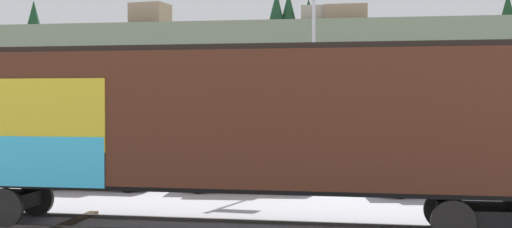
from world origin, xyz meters
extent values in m
plane|color=#B2B5BC|center=(0.00, 0.00, 0.00)|extent=(260.00, 260.00, 0.00)
cube|color=#4C4742|center=(0.16, 0.72, 0.04)|extent=(59.99, 1.16, 0.08)
cube|color=#423323|center=(-3.59, 0.07, 0.04)|extent=(0.28, 2.50, 0.07)
cube|color=#472316|center=(0.15, 0.00, 2.59)|extent=(17.19, 3.38, 2.90)
cube|color=#2D2823|center=(0.15, 0.00, 4.16)|extent=(16.28, 0.69, 0.24)
cube|color=gold|center=(-3.98, -1.48, 2.67)|extent=(3.77, 0.10, 1.59)
cube|color=#33A5CC|center=(-3.80, -1.49, 1.65)|extent=(3.39, 0.09, 1.10)
cube|color=black|center=(0.15, 0.00, 1.04)|extent=(16.82, 1.99, 0.20)
cylinder|color=black|center=(-4.94, -0.63, 0.46)|extent=(0.92, 0.14, 0.92)
cylinder|color=black|center=(-4.92, 0.81, 0.46)|extent=(0.92, 0.14, 0.92)
cube|color=black|center=(6.07, -0.10, 0.51)|extent=(2.12, 1.42, 0.36)
cylinder|color=black|center=(5.21, -0.81, 0.46)|extent=(0.92, 0.14, 0.92)
cylinder|color=black|center=(5.23, 0.63, 0.46)|extent=(0.92, 0.14, 0.92)
cylinder|color=silver|center=(1.72, 9.49, 4.82)|extent=(0.12, 0.12, 9.64)
cube|color=slate|center=(0.00, 78.23, 6.49)|extent=(132.34, 31.79, 12.97)
cube|color=#9E9384|center=(-0.39, 68.69, 14.18)|extent=(6.10, 3.77, 2.41)
cube|color=#8C725B|center=(-24.29, 68.69, 14.62)|extent=(5.43, 4.74, 3.29)
cube|color=#8C725B|center=(2.67, 68.69, 14.19)|extent=(5.70, 4.43, 2.42)
cone|color=#193D23|center=(-41.72, 68.92, 15.11)|extent=(2.14, 2.14, 4.27)
cone|color=#193D23|center=(-2.61, 73.37, 15.14)|extent=(2.17, 2.17, 4.33)
cone|color=#193D23|center=(-43.50, 72.10, 15.00)|extent=(2.02, 2.02, 4.04)
cone|color=#193D23|center=(23.21, 69.30, 14.89)|extent=(1.92, 1.92, 3.83)
cone|color=#193D23|center=(-4.91, 67.89, 15.19)|extent=(2.21, 2.21, 4.43)
cone|color=#193D23|center=(-6.45, 67.28, 15.17)|extent=(2.20, 2.20, 4.40)
cube|color=black|center=(-5.39, 5.90, 0.66)|extent=(4.19, 1.97, 0.68)
cube|color=#2D333D|center=(-5.68, 5.90, 1.36)|extent=(2.05, 1.74, 0.72)
cylinder|color=black|center=(-3.96, 6.78, 0.32)|extent=(0.64, 0.23, 0.64)
cylinder|color=black|center=(-3.99, 4.98, 0.32)|extent=(0.64, 0.23, 0.64)
cylinder|color=black|center=(-6.79, 6.82, 0.32)|extent=(0.64, 0.23, 0.64)
cylinder|color=black|center=(-6.82, 5.02, 0.32)|extent=(0.64, 0.23, 0.64)
cube|color=#9E8966|center=(-0.23, 6.04, 0.67)|extent=(4.51, 2.07, 0.70)
cube|color=#2D333D|center=(-0.51, 6.02, 1.34)|extent=(2.27, 1.74, 0.64)
cylinder|color=black|center=(1.20, 6.98, 0.32)|extent=(0.65, 0.26, 0.64)
cylinder|color=black|center=(1.32, 5.30, 0.32)|extent=(0.65, 0.26, 0.64)
cylinder|color=black|center=(-1.78, 6.78, 0.32)|extent=(0.65, 0.26, 0.64)
cylinder|color=black|center=(-1.67, 5.09, 0.32)|extent=(0.65, 0.26, 0.64)
cube|color=navy|center=(5.88, 5.97, 0.66)|extent=(4.35, 2.23, 0.68)
cube|color=#2D333D|center=(5.79, 5.96, 1.29)|extent=(2.07, 1.78, 0.57)
cylinder|color=black|center=(7.18, 6.97, 0.32)|extent=(0.66, 0.30, 0.64)
cylinder|color=black|center=(7.39, 5.33, 0.32)|extent=(0.66, 0.30, 0.64)
cylinder|color=black|center=(4.38, 6.61, 0.32)|extent=(0.66, 0.30, 0.64)
cylinder|color=black|center=(4.58, 4.98, 0.32)|extent=(0.66, 0.30, 0.64)
camera|label=1|loc=(3.05, -14.02, 3.01)|focal=43.27mm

